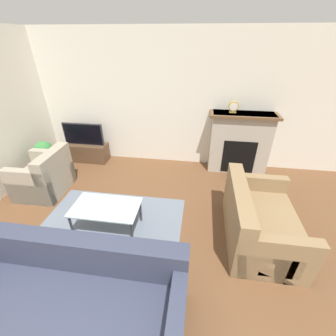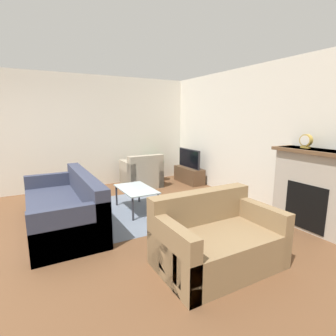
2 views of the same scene
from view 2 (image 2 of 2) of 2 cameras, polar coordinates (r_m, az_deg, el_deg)
The scene contains 13 objects.
ground_plane at distance 4.38m, azimuth -30.72°, elevation -13.66°, with size 20.00×20.00×0.00m, color brown.
wall_back at distance 5.71m, azimuth 16.39°, elevation 6.97°, with size 8.03×0.06×2.70m.
wall_left at distance 6.84m, azimuth -13.05°, elevation 7.75°, with size 0.06×7.28×2.70m.
area_rug at distance 4.99m, azimuth -7.32°, elevation -9.13°, with size 2.16×1.76×0.00m.
fireplace at distance 4.57m, azimuth 29.33°, elevation -3.91°, with size 1.29×0.45×1.24m.
tv_stand at distance 6.95m, azimuth 4.59°, elevation -1.51°, with size 0.96×0.37×0.40m.
tv at distance 6.86m, azimuth 4.63°, elevation 2.11°, with size 0.90×0.06×0.48m.
couch_sectional at distance 4.51m, azimuth -21.52°, elevation -8.26°, with size 2.24×0.97×0.82m.
couch_loveseat at distance 3.23m, azimuth 10.34°, elevation -15.32°, with size 0.91×1.39×0.82m.
armchair_by_window at distance 6.50m, azimuth -5.69°, elevation -1.50°, with size 0.78×0.88×0.82m.
coffee_table at distance 4.88m, azimuth -6.97°, elevation -4.91°, with size 0.96×0.56×0.42m.
potted_plant at distance 7.04m, azimuth -2.35°, elevation 0.41°, with size 0.37×0.37×0.72m.
mantel_clock at distance 4.58m, azimuth 27.83°, elevation 5.24°, with size 0.18×0.07×0.21m.
Camera 2 is at (4.02, 0.27, 1.72)m, focal length 28.00 mm.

